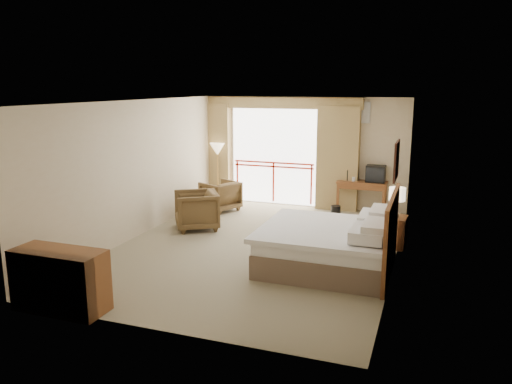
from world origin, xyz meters
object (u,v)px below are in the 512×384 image
at_px(desk, 362,188).
at_px(tv, 376,174).
at_px(floor_lamp, 217,151).
at_px(armchair_far, 220,210).
at_px(side_table, 201,203).
at_px(nightstand, 395,232).
at_px(armchair_near, 197,229).
at_px(table_lamp, 397,195).
at_px(dresser, 60,280).
at_px(wastebasket, 336,212).
at_px(bed, 330,245).

xyz_separation_m(desk, tv, (0.30, -0.06, 0.36)).
bearing_deg(floor_lamp, armchair_far, -62.75).
bearing_deg(armchair_far, side_table, 19.70).
xyz_separation_m(nightstand, armchair_near, (-4.04, -0.17, -0.29)).
xyz_separation_m(side_table, floor_lamp, (-0.33, 1.71, 0.95)).
xyz_separation_m(table_lamp, armchair_near, (-4.04, -0.22, -0.99)).
relative_size(floor_lamp, dresser, 1.20).
distance_m(table_lamp, side_table, 4.39).
xyz_separation_m(armchair_far, floor_lamp, (-0.43, 0.84, 1.31)).
distance_m(nightstand, table_lamp, 0.70).
height_order(desk, dresser, dresser).
distance_m(wastebasket, floor_lamp, 3.45).
distance_m(bed, desk, 3.93).
relative_size(nightstand, wastebasket, 2.12).
xyz_separation_m(table_lamp, floor_lamp, (-4.64, 2.25, 0.32)).
bearing_deg(wastebasket, desk, 56.59).
bearing_deg(tv, table_lamp, -77.16).
bearing_deg(armchair_near, wastebasket, 93.65).
bearing_deg(table_lamp, tv, 105.56).
xyz_separation_m(armchair_far, side_table, (-0.10, -0.86, 0.37)).
xyz_separation_m(wastebasket, armchair_far, (-2.76, -0.28, -0.14)).
distance_m(nightstand, armchair_far, 4.46).
bearing_deg(desk, armchair_far, -164.92).
distance_m(desk, dresser, 7.42).
xyz_separation_m(desk, armchair_far, (-3.24, -1.01, -0.59)).
relative_size(armchair_far, dresser, 0.62).
relative_size(wastebasket, floor_lamp, 0.18).
bearing_deg(tv, wastebasket, -141.90).
height_order(armchair_far, side_table, side_table).
bearing_deg(dresser, nightstand, 43.81).
xyz_separation_m(table_lamp, dresser, (-4.02, -4.34, -0.57)).
bearing_deg(table_lamp, side_table, 172.84).
xyz_separation_m(nightstand, wastebasket, (-1.44, 1.73, -0.15)).
height_order(tv, armchair_far, tv).
relative_size(armchair_far, side_table, 1.47).
bearing_deg(desk, armchair_near, -141.70).
relative_size(tv, wastebasket, 1.60).
height_order(side_table, floor_lamp, floor_lamp).
bearing_deg(dresser, armchair_near, 87.17).
height_order(desk, floor_lamp, floor_lamp).
relative_size(nightstand, floor_lamp, 0.38).
bearing_deg(tv, dresser, -119.34).
xyz_separation_m(tv, armchair_near, (-3.38, -2.58, -0.95)).
height_order(table_lamp, armchair_far, table_lamp).
bearing_deg(armchair_far, floor_lamp, -126.14).
bearing_deg(armchair_near, dresser, -32.36).
xyz_separation_m(bed, desk, (-0.03, 3.93, 0.21)).
relative_size(armchair_far, floor_lamp, 0.52).
height_order(armchair_far, floor_lamp, floor_lamp).
bearing_deg(floor_lamp, tv, 1.66).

